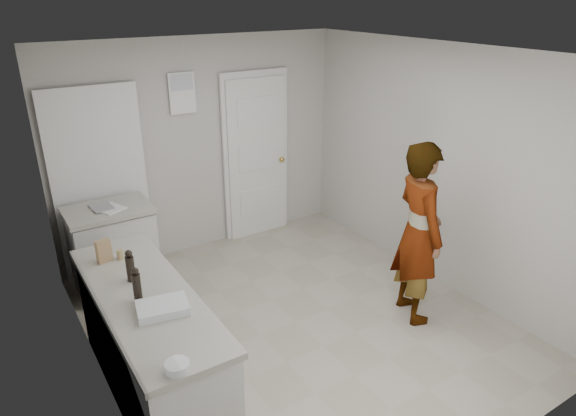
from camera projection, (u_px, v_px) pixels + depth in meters
ground at (295, 322)px, 4.94m from camera, size 4.00×4.00×0.00m
room_shell at (191, 169)px, 5.96m from camera, size 4.00×4.00×4.00m
main_counter at (151, 350)px, 3.90m from camera, size 0.64×1.96×0.93m
side_counter at (114, 252)px, 5.35m from camera, size 0.84×0.61×0.93m
person at (418, 233)px, 4.74m from camera, size 0.59×0.73×1.75m
cake_mix_box at (104, 251)px, 4.11m from camera, size 0.12×0.08×0.19m
spice_jar at (120, 255)px, 4.17m from camera, size 0.05×0.05×0.08m
oil_cruet_a at (130, 266)px, 3.83m from camera, size 0.06×0.06×0.26m
oil_cruet_b at (137, 286)px, 3.56m from camera, size 0.06×0.06×0.27m
baking_dish at (163, 308)px, 3.49m from camera, size 0.38×0.30×0.06m
egg_bowl at (177, 367)px, 2.95m from camera, size 0.15×0.15×0.06m
papers at (109, 208)px, 5.14m from camera, size 0.33×0.36×0.01m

